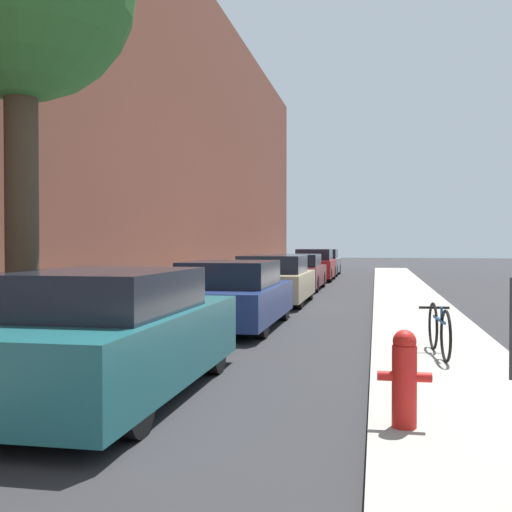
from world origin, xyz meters
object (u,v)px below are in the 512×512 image
at_px(bicycle, 439,330).
at_px(parked_car_red, 315,266).
at_px(parked_car_navy, 232,296).
at_px(fire_hydrant, 404,377).
at_px(parked_car_teal, 110,336).
at_px(parked_car_maroon, 299,273).
at_px(parked_car_grey, 323,263).
at_px(parked_car_champagne, 274,280).

bearing_deg(bicycle, parked_car_red, 96.36).
bearing_deg(parked_car_red, bicycle, -79.46).
height_order(parked_car_navy, bicycle, parked_car_navy).
xyz_separation_m(parked_car_red, fire_hydrant, (3.01, -23.27, -0.13)).
xyz_separation_m(parked_car_teal, parked_car_red, (0.15, 22.27, 0.01)).
xyz_separation_m(parked_car_maroon, fire_hydrant, (3.05, -17.59, -0.07)).
height_order(parked_car_red, parked_car_grey, parked_car_red).
distance_m(parked_car_champagne, parked_car_maroon, 5.60).
distance_m(parked_car_red, parked_car_grey, 4.84).
height_order(parked_car_navy, fire_hydrant, parked_car_navy).
bearing_deg(parked_car_champagne, bicycle, -65.96).
distance_m(parked_car_maroon, fire_hydrant, 17.85).
distance_m(parked_car_maroon, parked_car_grey, 10.51).
distance_m(parked_car_champagne, parked_car_grey, 16.11).
bearing_deg(parked_car_teal, fire_hydrant, -17.48).
distance_m(parked_car_teal, parked_car_navy, 5.86).
bearing_deg(parked_car_navy, parked_car_grey, 89.82).
distance_m(parked_car_navy, parked_car_champagne, 5.13).
distance_m(parked_car_teal, fire_hydrant, 3.31).
bearing_deg(parked_car_champagne, parked_car_grey, 89.87).
bearing_deg(parked_car_teal, parked_car_champagne, 89.60).
relative_size(parked_car_navy, parked_car_red, 1.11).
bearing_deg(bicycle, parked_car_teal, -149.15).
bearing_deg(fire_hydrant, parked_car_red, 97.38).
distance_m(parked_car_navy, bicycle, 4.93).
distance_m(parked_car_red, fire_hydrant, 23.46).
xyz_separation_m(parked_car_navy, parked_car_champagne, (0.03, 5.13, 0.01)).
height_order(parked_car_teal, parked_car_navy, parked_car_teal).
xyz_separation_m(parked_car_red, bicycle, (3.65, -19.61, -0.20)).
xyz_separation_m(parked_car_teal, parked_car_navy, (0.05, 5.86, -0.03)).
relative_size(parked_car_navy, parked_car_champagne, 1.02).
relative_size(parked_car_teal, parked_car_champagne, 1.05).
bearing_deg(parked_car_navy, parked_car_maroon, 89.66).
height_order(parked_car_navy, parked_car_maroon, parked_car_navy).
relative_size(parked_car_champagne, bicycle, 2.48).
relative_size(parked_car_champagne, fire_hydrant, 5.08).
relative_size(parked_car_teal, bicycle, 2.59).
bearing_deg(fire_hydrant, parked_car_champagne, 104.41).
distance_m(parked_car_maroon, parked_car_red, 5.68).
distance_m(parked_car_champagne, bicycle, 9.13).
bearing_deg(parked_car_champagne, parked_car_navy, -90.34).
bearing_deg(parked_car_maroon, fire_hydrant, -80.17).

